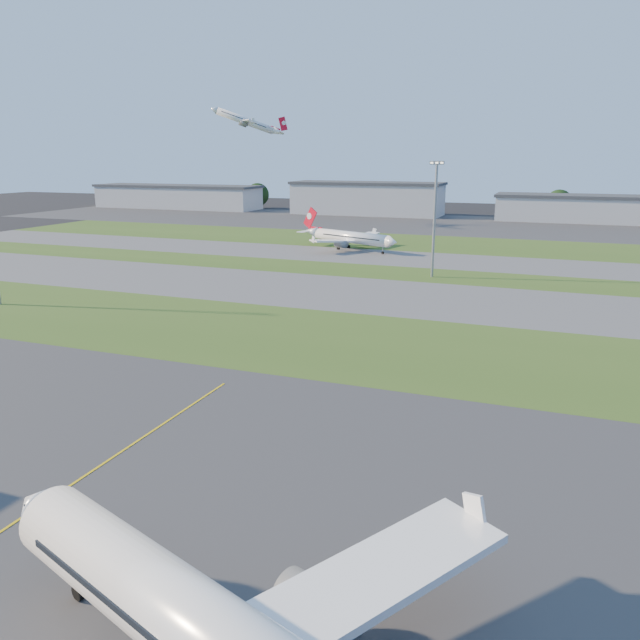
% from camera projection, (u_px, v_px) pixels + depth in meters
% --- Properties ---
extents(grass_strip_a, '(300.00, 34.00, 0.01)m').
position_uv_depth(grass_strip_a, '(266.00, 333.00, 97.19)').
color(grass_strip_a, '#35541C').
rests_on(grass_strip_a, ground).
extents(taxiway_a, '(300.00, 32.00, 0.01)m').
position_uv_depth(taxiway_a, '(337.00, 292.00, 127.00)').
color(taxiway_a, '#515154').
rests_on(taxiway_a, ground).
extents(grass_strip_b, '(300.00, 18.00, 0.01)m').
position_uv_depth(grass_strip_b, '(371.00, 271.00, 149.57)').
color(grass_strip_b, '#35541C').
rests_on(grass_strip_b, ground).
extents(taxiway_b, '(300.00, 26.00, 0.01)m').
position_uv_depth(taxiway_b, '(394.00, 258.00, 169.44)').
color(taxiway_b, '#515154').
rests_on(taxiway_b, ground).
extents(grass_strip_c, '(300.00, 40.00, 0.01)m').
position_uv_depth(grass_strip_c, '(420.00, 243.00, 199.24)').
color(grass_strip_c, '#35541C').
rests_on(grass_strip_c, ground).
extents(apron_far, '(400.00, 80.00, 0.01)m').
position_uv_depth(apron_far, '(451.00, 224.00, 253.43)').
color(apron_far, '#333335').
rests_on(apron_far, ground).
extents(yellow_line, '(0.25, 60.00, 0.02)m').
position_uv_depth(yellow_line, '(33.00, 511.00, 48.50)').
color(yellow_line, gold).
rests_on(yellow_line, ground).
extents(airliner_taxiing, '(31.50, 26.76, 10.42)m').
position_uv_depth(airliner_taxiing, '(351.00, 238.00, 182.98)').
color(airliner_taxiing, white).
rests_on(airliner_taxiing, ground).
extents(airliner_departing, '(25.41, 21.92, 8.99)m').
position_uv_depth(airliner_departing, '(246.00, 121.00, 248.99)').
color(airliner_departing, white).
extents(light_mast_centre, '(3.20, 0.70, 25.80)m').
position_uv_depth(light_mast_centre, '(435.00, 212.00, 138.81)').
color(light_mast_centre, gray).
rests_on(light_mast_centre, ground).
extents(hangar_far_west, '(91.80, 23.00, 12.20)m').
position_uv_depth(hangar_far_west, '(177.00, 197.00, 330.88)').
color(hangar_far_west, '#A7AAAF').
rests_on(hangar_far_west, ground).
extents(hangar_west, '(71.40, 23.00, 15.20)m').
position_uv_depth(hangar_west, '(367.00, 198.00, 294.15)').
color(hangar_west, '#A7AAAF').
rests_on(hangar_west, ground).
extents(hangar_east, '(81.60, 23.00, 11.20)m').
position_uv_depth(hangar_east, '(597.00, 209.00, 260.05)').
color(hangar_east, '#A7AAAF').
rests_on(hangar_east, ground).
extents(tree_far_west, '(11.00, 11.00, 12.00)m').
position_uv_depth(tree_far_west, '(130.00, 193.00, 356.38)').
color(tree_far_west, black).
rests_on(tree_far_west, ground).
extents(tree_west, '(12.10, 12.10, 13.20)m').
position_uv_depth(tree_west, '(258.00, 195.00, 330.33)').
color(tree_west, black).
rests_on(tree_west, ground).
extents(tree_mid_west, '(9.90, 9.90, 10.80)m').
position_uv_depth(tree_mid_west, '(424.00, 202.00, 295.89)').
color(tree_mid_west, black).
rests_on(tree_mid_west, ground).
extents(tree_mid_east, '(11.55, 11.55, 12.60)m').
position_uv_depth(tree_mid_east, '(559.00, 203.00, 277.58)').
color(tree_mid_east, black).
rests_on(tree_mid_east, ground).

